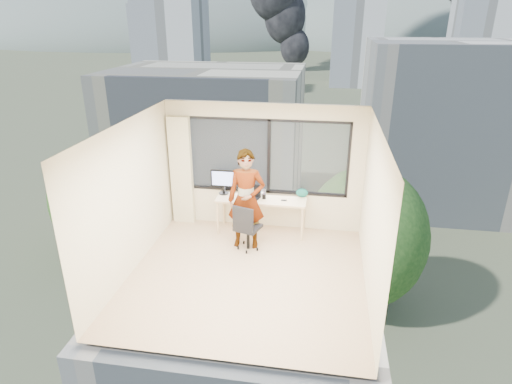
% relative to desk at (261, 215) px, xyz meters
% --- Properties ---
extents(floor, '(4.00, 4.00, 0.01)m').
position_rel_desk_xyz_m(floor, '(0.00, -1.66, -0.38)').
color(floor, tan).
rests_on(floor, ground).
extents(ceiling, '(4.00, 4.00, 0.01)m').
position_rel_desk_xyz_m(ceiling, '(0.00, -1.66, 2.23)').
color(ceiling, white).
rests_on(ceiling, ground).
extents(wall_front, '(4.00, 0.01, 2.60)m').
position_rel_desk_xyz_m(wall_front, '(0.00, -3.66, 0.93)').
color(wall_front, beige).
rests_on(wall_front, ground).
extents(wall_left, '(0.01, 4.00, 2.60)m').
position_rel_desk_xyz_m(wall_left, '(-2.00, -1.66, 0.93)').
color(wall_left, beige).
rests_on(wall_left, ground).
extents(wall_right, '(0.01, 4.00, 2.60)m').
position_rel_desk_xyz_m(wall_right, '(2.00, -1.66, 0.93)').
color(wall_right, beige).
rests_on(wall_right, ground).
extents(window_wall, '(3.30, 0.16, 1.55)m').
position_rel_desk_xyz_m(window_wall, '(0.05, 0.34, 1.15)').
color(window_wall, black).
rests_on(window_wall, ground).
extents(curtain, '(0.45, 0.14, 2.30)m').
position_rel_desk_xyz_m(curtain, '(-1.72, 0.22, 0.77)').
color(curtain, beige).
rests_on(curtain, floor).
extents(desk, '(1.80, 0.60, 0.75)m').
position_rel_desk_xyz_m(desk, '(0.00, 0.00, 0.00)').
color(desk, '#D2B88D').
rests_on(desk, floor).
extents(chair, '(0.61, 0.61, 0.96)m').
position_rel_desk_xyz_m(chair, '(-0.14, -0.74, 0.10)').
color(chair, black).
rests_on(chair, floor).
extents(person, '(0.72, 0.48, 1.92)m').
position_rel_desk_xyz_m(person, '(-0.19, -0.61, 0.59)').
color(person, '#2D2D33').
rests_on(person, floor).
extents(monitor, '(0.52, 0.11, 0.52)m').
position_rel_desk_xyz_m(monitor, '(-0.80, 0.11, 0.63)').
color(monitor, black).
rests_on(monitor, desk).
extents(game_console, '(0.33, 0.29, 0.07)m').
position_rel_desk_xyz_m(game_console, '(-0.11, 0.23, 0.41)').
color(game_console, white).
rests_on(game_console, desk).
extents(laptop, '(0.46, 0.48, 0.24)m').
position_rel_desk_xyz_m(laptop, '(-0.23, -0.05, 0.50)').
color(laptop, black).
rests_on(laptop, desk).
extents(cellphone, '(0.11, 0.06, 0.01)m').
position_rel_desk_xyz_m(cellphone, '(0.46, -0.05, 0.38)').
color(cellphone, black).
rests_on(cellphone, desk).
extents(pen_cup, '(0.10, 0.10, 0.10)m').
position_rel_desk_xyz_m(pen_cup, '(0.06, -0.02, 0.42)').
color(pen_cup, black).
rests_on(pen_cup, desk).
extents(handbag, '(0.27, 0.20, 0.18)m').
position_rel_desk_xyz_m(handbag, '(0.80, 0.19, 0.47)').
color(handbag, '#0C4C44').
rests_on(handbag, desk).
extents(exterior_ground, '(400.00, 400.00, 0.04)m').
position_rel_desk_xyz_m(exterior_ground, '(0.00, 118.34, -14.38)').
color(exterior_ground, '#515B3D').
rests_on(exterior_ground, ground).
extents(near_bldg_a, '(16.00, 12.00, 14.00)m').
position_rel_desk_xyz_m(near_bldg_a, '(-9.00, 28.34, -7.38)').
color(near_bldg_a, beige).
rests_on(near_bldg_a, exterior_ground).
extents(near_bldg_b, '(14.00, 13.00, 16.00)m').
position_rel_desk_xyz_m(near_bldg_b, '(12.00, 36.34, -6.38)').
color(near_bldg_b, silver).
rests_on(near_bldg_b, exterior_ground).
extents(far_tower_a, '(14.00, 14.00, 28.00)m').
position_rel_desk_xyz_m(far_tower_a, '(-35.00, 93.34, -0.38)').
color(far_tower_a, silver).
rests_on(far_tower_a, exterior_ground).
extents(far_tower_b, '(13.00, 13.00, 30.00)m').
position_rel_desk_xyz_m(far_tower_b, '(8.00, 118.34, 0.62)').
color(far_tower_b, silver).
rests_on(far_tower_b, exterior_ground).
extents(far_tower_c, '(15.00, 15.00, 26.00)m').
position_rel_desk_xyz_m(far_tower_c, '(45.00, 138.34, -1.38)').
color(far_tower_c, silver).
rests_on(far_tower_c, exterior_ground).
extents(far_tower_d, '(16.00, 14.00, 22.00)m').
position_rel_desk_xyz_m(far_tower_d, '(-60.00, 148.34, -3.38)').
color(far_tower_d, silver).
rests_on(far_tower_d, exterior_ground).
extents(hill_a, '(288.00, 216.00, 90.00)m').
position_rel_desk_xyz_m(hill_a, '(-120.00, 318.34, -14.38)').
color(hill_a, slate).
rests_on(hill_a, exterior_ground).
extents(hill_b, '(300.00, 220.00, 96.00)m').
position_rel_desk_xyz_m(hill_b, '(100.00, 318.34, -14.38)').
color(hill_b, slate).
rests_on(hill_b, exterior_ground).
extents(tree_a, '(7.00, 7.00, 8.00)m').
position_rel_desk_xyz_m(tree_a, '(-16.00, 20.34, -10.38)').
color(tree_a, '#204918').
rests_on(tree_a, exterior_ground).
extents(tree_b, '(7.60, 7.60, 9.00)m').
position_rel_desk_xyz_m(tree_b, '(4.00, 16.34, -9.88)').
color(tree_b, '#204918').
rests_on(tree_b, exterior_ground).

